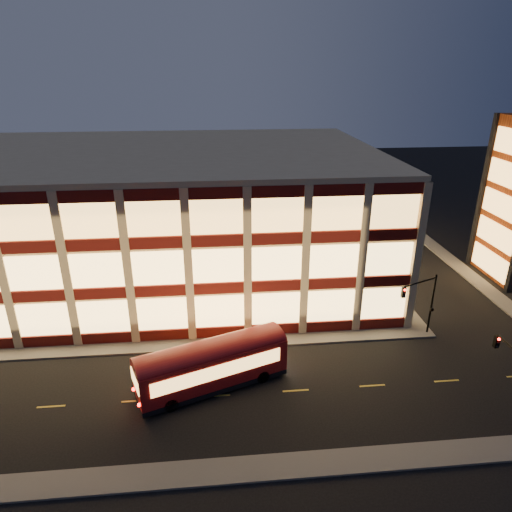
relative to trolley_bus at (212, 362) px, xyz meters
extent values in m
plane|color=black|center=(-3.72, 4.79, -2.15)|extent=(200.00, 200.00, 0.00)
cube|color=#514F4C|center=(-6.72, 5.79, -2.08)|extent=(54.00, 2.00, 0.15)
cube|color=#514F4C|center=(19.28, 21.79, -2.08)|extent=(2.00, 30.00, 0.15)
cube|color=#514F4C|center=(30.28, 21.79, -2.08)|extent=(2.00, 30.00, 0.15)
cube|color=#514F4C|center=(-3.72, -8.21, -2.08)|extent=(100.00, 2.00, 0.15)
cube|color=tan|center=(-6.72, 21.79, 4.85)|extent=(50.00, 30.00, 14.00)
cube|color=tan|center=(-6.72, 21.79, 12.10)|extent=(50.40, 30.40, 0.50)
cube|color=#470C0A|center=(-6.72, 6.67, -1.50)|extent=(50.10, 0.25, 1.00)
cube|color=#F1BC65|center=(-6.72, 6.69, 0.60)|extent=(49.00, 0.20, 3.00)
cube|color=#470C0A|center=(18.40, 21.79, -1.50)|extent=(0.25, 30.10, 1.00)
cube|color=#F1BC65|center=(18.38, 21.79, 0.60)|extent=(0.20, 29.00, 3.00)
cube|color=#470C0A|center=(-6.72, 6.67, 2.90)|extent=(50.10, 0.25, 1.00)
cube|color=#F1BC65|center=(-6.72, 6.69, 5.00)|extent=(49.00, 0.20, 3.00)
cube|color=#470C0A|center=(18.40, 21.79, 2.90)|extent=(0.25, 30.10, 1.00)
cube|color=#F1BC65|center=(18.38, 21.79, 5.00)|extent=(0.20, 29.00, 3.00)
cube|color=#470C0A|center=(-6.72, 6.67, 7.30)|extent=(50.10, 0.25, 1.00)
cube|color=#F1BC65|center=(-6.72, 6.69, 9.40)|extent=(49.00, 0.20, 3.00)
cube|color=#470C0A|center=(18.40, 21.79, 7.30)|extent=(0.25, 30.10, 1.00)
cube|color=#F1BC65|center=(18.38, 21.79, 9.40)|extent=(0.20, 29.00, 3.00)
cube|color=black|center=(32.28, 20.79, 6.85)|extent=(0.60, 0.60, 18.00)
cube|color=#FFB759|center=(32.20, 16.79, -0.35)|extent=(0.16, 6.60, 2.60)
cube|color=#FFB759|center=(32.20, 16.79, 3.05)|extent=(0.16, 6.60, 2.60)
cube|color=#FFB759|center=(32.20, 16.79, 6.45)|extent=(0.16, 6.60, 2.60)
cube|color=#FFB759|center=(32.20, 16.79, 9.85)|extent=(0.16, 6.60, 2.60)
cylinder|color=black|center=(19.78, 5.59, 0.85)|extent=(0.18, 0.18, 6.00)
cylinder|color=black|center=(18.03, 4.84, 3.55)|extent=(3.56, 1.63, 0.14)
cube|color=black|center=(16.28, 4.09, 3.05)|extent=(0.32, 0.32, 0.95)
sphere|color=#FF0C05|center=(16.28, 3.91, 3.35)|extent=(0.20, 0.20, 0.20)
cube|color=black|center=(19.78, 5.39, 0.45)|extent=(0.25, 0.18, 0.28)
cube|color=black|center=(19.78, -3.71, 3.05)|extent=(0.32, 0.32, 0.95)
sphere|color=#FF0C05|center=(19.78, -3.89, 3.35)|extent=(0.20, 0.20, 0.20)
cube|color=maroon|center=(0.00, 0.00, -0.20)|extent=(11.74, 6.68, 2.64)
cube|color=black|center=(0.00, 0.00, -1.75)|extent=(11.74, 6.68, 0.40)
cylinder|color=black|center=(-3.00, -2.46, -1.64)|extent=(1.09, 0.68, 1.03)
cylinder|color=black|center=(-3.88, -0.10, -1.64)|extent=(1.09, 0.68, 1.03)
cylinder|color=black|center=(3.88, 0.10, -1.64)|extent=(1.09, 0.68, 1.03)
cylinder|color=black|center=(3.00, 2.46, -1.64)|extent=(1.09, 0.68, 1.03)
cube|color=#FFB759|center=(0.51, -1.37, 0.14)|extent=(9.48, 3.57, 1.15)
cube|color=#FFB759|center=(-0.51, 1.37, 0.14)|extent=(9.48, 3.57, 1.15)
camera|label=1|loc=(0.55, -28.79, 20.74)|focal=32.00mm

